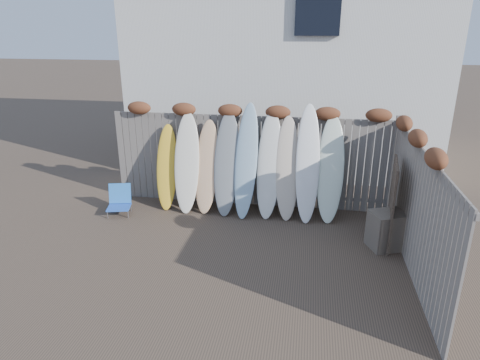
% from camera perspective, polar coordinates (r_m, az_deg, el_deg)
% --- Properties ---
extents(ground, '(80.00, 80.00, 0.00)m').
position_cam_1_polar(ground, '(7.52, -1.51, -10.32)').
color(ground, '#493A2D').
extents(back_fence, '(6.05, 0.28, 2.24)m').
position_cam_1_polar(back_fence, '(9.22, 1.57, 3.58)').
color(back_fence, slate).
rests_on(back_fence, ground).
extents(right_fence, '(0.28, 4.40, 2.24)m').
position_cam_1_polar(right_fence, '(7.34, 22.45, -2.77)').
color(right_fence, slate).
rests_on(right_fence, ground).
extents(house, '(8.50, 5.50, 6.33)m').
position_cam_1_polar(house, '(12.90, 6.31, 17.32)').
color(house, silver).
rests_on(house, ground).
extents(beach_chair, '(0.56, 0.58, 0.61)m').
position_cam_1_polar(beach_chair, '(9.43, -15.77, -2.63)').
color(beach_chair, blue).
rests_on(beach_chair, ground).
extents(wooden_crate, '(0.72, 0.67, 0.68)m').
position_cam_1_polar(wooden_crate, '(8.12, 18.99, -6.35)').
color(wooden_crate, '#473A35').
rests_on(wooden_crate, ground).
extents(lattice_panel, '(0.18, 1.04, 1.56)m').
position_cam_1_polar(lattice_panel, '(8.13, 19.57, -2.98)').
color(lattice_panel, '#34291F').
rests_on(lattice_panel, ground).
extents(surfboard_0, '(0.49, 0.67, 1.79)m').
position_cam_1_polar(surfboard_0, '(9.35, -9.72, 1.69)').
color(surfboard_0, yellow).
rests_on(surfboard_0, ground).
extents(surfboard_1, '(0.58, 0.76, 2.07)m').
position_cam_1_polar(surfboard_1, '(9.12, -7.10, 2.27)').
color(surfboard_1, silver).
rests_on(surfboard_1, ground).
extents(surfboard_2, '(0.55, 0.71, 1.92)m').
position_cam_1_polar(surfboard_2, '(9.06, -4.46, 1.75)').
color(surfboard_2, '#E3A069').
rests_on(surfboard_2, ground).
extents(surfboard_3, '(0.54, 0.76, 2.13)m').
position_cam_1_polar(surfboard_3, '(8.91, -1.80, 2.17)').
color(surfboard_3, gray).
rests_on(surfboard_3, ground).
extents(surfboard_4, '(0.53, 0.85, 2.31)m').
position_cam_1_polar(surfboard_4, '(8.78, 0.83, 2.53)').
color(surfboard_4, '#97BAD2').
rests_on(surfboard_4, ground).
extents(surfboard_5, '(0.53, 0.78, 2.15)m').
position_cam_1_polar(surfboard_5, '(8.80, 3.89, 1.98)').
color(surfboard_5, white).
rests_on(surfboard_5, ground).
extents(surfboard_6, '(0.55, 0.77, 2.06)m').
position_cam_1_polar(surfboard_6, '(8.77, 6.34, 1.54)').
color(surfboard_6, beige).
rests_on(surfboard_6, ground).
extents(surfboard_7, '(0.53, 0.84, 2.32)m').
position_cam_1_polar(surfboard_7, '(8.71, 9.02, 2.14)').
color(surfboard_7, white).
rests_on(surfboard_7, ground).
extents(surfboard_8, '(0.53, 0.75, 2.11)m').
position_cam_1_polar(surfboard_8, '(8.78, 11.97, 1.40)').
color(surfboard_8, silver).
rests_on(surfboard_8, ground).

